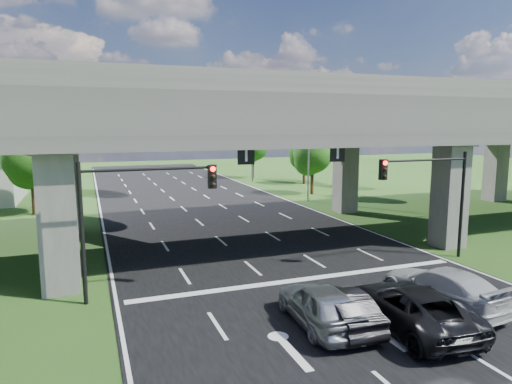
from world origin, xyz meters
TOP-DOWN VIEW (x-y plane):
  - ground at (0.00, 0.00)m, footprint 160.00×160.00m
  - road at (0.00, 10.00)m, footprint 18.00×120.00m
  - overpass at (0.00, 12.00)m, footprint 80.00×15.00m
  - signal_right at (7.82, 3.94)m, footprint 5.76×0.54m
  - signal_left at (-7.82, 3.94)m, footprint 5.76×0.54m
  - streetlight_far at (10.10, 24.00)m, footprint 3.38×0.25m
  - streetlight_beyond at (10.10, 40.00)m, footprint 3.38×0.25m
  - tree_left_near at (-13.95, 26.00)m, footprint 4.50×4.50m
  - tree_left_mid at (-16.95, 34.00)m, footprint 3.91×3.90m
  - tree_left_far at (-12.95, 42.00)m, footprint 4.80×4.80m
  - tree_right_near at (13.05, 28.00)m, footprint 4.20×4.20m
  - tree_right_mid at (16.05, 36.00)m, footprint 3.91×3.90m
  - tree_right_far at (12.05, 44.00)m, footprint 4.50×4.50m
  - car_silver at (-1.80, -1.34)m, footprint 2.18×4.88m
  - car_dark at (-1.18, -1.64)m, footprint 1.70×4.45m
  - car_white at (3.79, -1.44)m, footprint 2.91×5.80m
  - car_trailing at (1.28, -2.68)m, footprint 3.12×5.97m

SIDE VIEW (x-z plane):
  - ground at x=0.00m, z-range 0.00..0.00m
  - road at x=0.00m, z-range 0.00..0.03m
  - car_dark at x=-1.18m, z-range 0.03..1.48m
  - car_trailing at x=1.28m, z-range 0.03..1.63m
  - car_white at x=3.79m, z-range 0.03..1.65m
  - car_silver at x=-1.80m, z-range 0.03..1.66m
  - tree_left_mid at x=-16.95m, z-range 0.79..7.55m
  - tree_right_mid at x=16.05m, z-range 0.79..7.55m
  - signal_right at x=7.82m, z-range 1.19..7.19m
  - signal_left at x=-7.82m, z-range 1.19..7.19m
  - tree_right_near at x=13.05m, z-range 0.86..8.14m
  - tree_left_near at x=-13.95m, z-range 0.92..8.72m
  - tree_right_far at x=12.05m, z-range 0.92..8.72m
  - tree_left_far at x=-12.95m, z-range 0.98..9.30m
  - streetlight_far at x=10.10m, z-range 0.85..10.85m
  - streetlight_beyond at x=10.10m, z-range 0.85..10.85m
  - overpass at x=0.00m, z-range 2.92..12.92m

